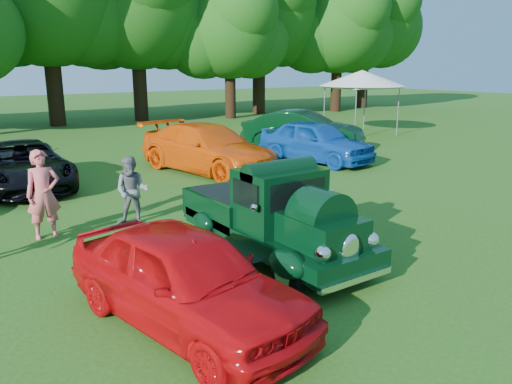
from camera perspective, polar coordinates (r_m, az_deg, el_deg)
ground at (r=9.01m, az=2.35°, el=-9.32°), size 120.00×120.00×0.00m
hero_pickup at (r=9.56m, az=1.90°, el=-3.02°), size 2.10×4.52×1.76m
red_convertible at (r=7.18m, az=-8.04°, el=-9.65°), size 2.47×4.42×1.42m
back_car_black at (r=16.53m, az=-25.00°, el=2.82°), size 2.48×5.10×1.40m
back_car_orange at (r=17.35m, az=-5.50°, el=5.00°), size 3.43×6.00×1.64m
back_car_blue at (r=19.21m, az=6.84°, el=5.78°), size 2.72×4.92×1.59m
back_car_green at (r=21.85m, az=5.37°, el=7.00°), size 4.30×5.31×1.70m
spectator_pink at (r=11.48m, az=-23.14°, el=-0.24°), size 0.71×0.48×1.91m
spectator_grey at (r=11.82m, az=-13.98°, el=0.13°), size 0.99×0.95×1.60m
canopy_tent at (r=27.34m, az=12.01°, el=12.56°), size 5.05×5.05×3.35m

